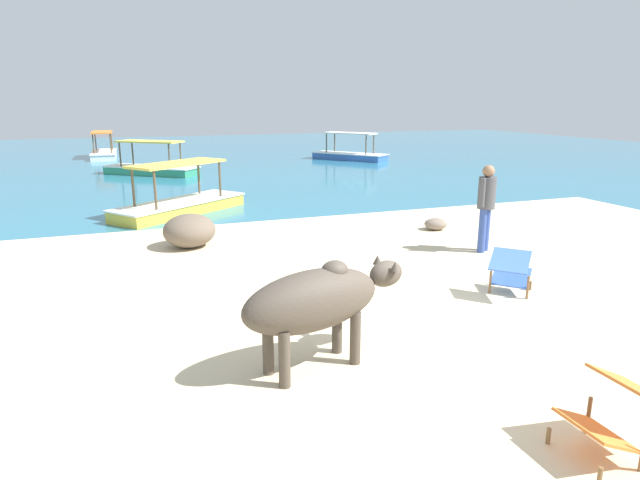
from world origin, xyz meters
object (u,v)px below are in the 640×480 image
Objects in this scene: boat_green at (151,167)px; person_standing at (486,202)px; boat_white at (104,152)px; deck_chair_far at (511,270)px; boat_blue at (350,154)px; boat_yellow at (180,203)px; deck_chair_near at (613,410)px; cow at (317,300)px.

person_standing is at bearing -31.38° from boat_green.
boat_white is (-1.86, 7.31, 0.00)m from boat_green.
boat_blue is (5.17, 18.11, -0.13)m from deck_chair_far.
person_standing is 22.12m from boat_white.
boat_blue is at bearing -168.56° from boat_yellow.
boat_green is at bearing -113.25° from boat_blue.
boat_yellow is at bearing -171.27° from person_standing.
boat_white is (-5.99, 23.06, -0.13)m from deck_chair_far.
boat_blue is 0.98× the size of boat_white.
person_standing reaches higher than boat_blue.
deck_chair_far is 0.25× the size of boat_blue.
boat_green and boat_white have the same top height.
boat_yellow reaches higher than deck_chair_far.
boat_white is at bearing -151.39° from boat_blue.
deck_chair_near is 26.70m from boat_white.
boat_green is 7.54m from boat_white.
boat_yellow is at bearing -50.50° from boat_green.
cow is 5.52m from person_standing.
boat_yellow is (-3.87, 7.79, -0.13)m from deck_chair_far.
boat_blue reaches higher than deck_chair_far.
person_standing is 0.44× the size of boat_white.
cow is 2.23× the size of deck_chair_far.
boat_blue is (4.07, 16.00, -0.70)m from person_standing.
boat_green is at bearing -165.12° from boat_white.
deck_chair_near is (1.71, -2.17, -0.37)m from cow.
deck_chair_far is 0.26× the size of boat_green.
boat_blue is at bearing 51.89° from boat_green.
deck_chair_near is 0.48× the size of person_standing.
person_standing is 0.45× the size of boat_yellow.
cow is 8.93m from boat_yellow.
boat_white is at bearing 141.95° from boat_green.
boat_white is 1.02× the size of boat_yellow.
cow is at bearing -49.78° from boat_green.
deck_chair_far is at bearing 79.05° from boat_yellow.
deck_chair_far is at bearing -53.42° from boat_blue.
boat_yellow is (-2.21, 11.07, -0.13)m from deck_chair_near.
person_standing is at bearing 19.33° from deck_chair_far.
cow reaches higher than deck_chair_far.
boat_yellow is (-4.97, 5.67, -0.70)m from person_standing.
deck_chair_far is 23.83m from boat_white.
deck_chair_near is 11.29m from boat_yellow.
boat_green is 0.98× the size of boat_white.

